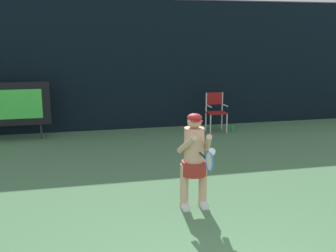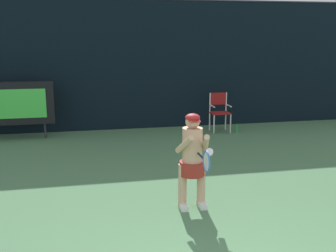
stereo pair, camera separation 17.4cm
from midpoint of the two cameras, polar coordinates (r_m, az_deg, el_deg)
name	(u,v)px [view 2 (the right image)]	position (r m, az deg, el deg)	size (l,w,h in m)	color
backdrop_screen	(128,66)	(11.74, -5.16, 8.34)	(18.00, 0.12, 3.66)	black
scoreboard	(10,104)	(11.18, -20.75, 2.93)	(2.20, 0.21, 1.50)	black
umpire_chair	(219,110)	(11.58, 7.60, 2.28)	(0.52, 0.44, 1.08)	white
water_bottle	(236,128)	(11.56, 9.94, -0.32)	(0.07, 0.07, 0.27)	green
tennis_player	(192,157)	(6.29, 4.21, -4.34)	(0.53, 0.60, 1.49)	white
tennis_racket	(206,161)	(5.79, 6.16, -4.88)	(0.03, 0.60, 0.31)	black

